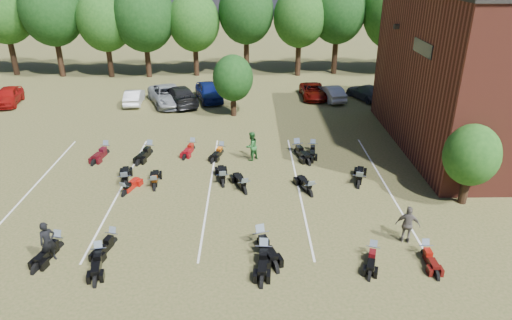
{
  "coord_description": "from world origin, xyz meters",
  "views": [
    {
      "loc": [
        -0.79,
        -19.91,
        12.06
      ],
      "look_at": [
        -0.38,
        4.0,
        1.2
      ],
      "focal_mm": 32.0,
      "sensor_mm": 36.0,
      "label": 1
    }
  ],
  "objects_px": {
    "motorcycle_0": "(59,248)",
    "motorcycle_3": "(261,245)",
    "person_grey": "(408,225)",
    "motorcycle_14": "(106,154)",
    "motorcycle_7": "(125,195)",
    "car_4": "(209,92)",
    "person_black": "(48,242)",
    "person_green": "(251,146)",
    "car_0": "(8,96)"
  },
  "relations": [
    {
      "from": "person_green",
      "to": "motorcycle_3",
      "type": "relative_size",
      "value": 0.74
    },
    {
      "from": "person_black",
      "to": "motorcycle_3",
      "type": "relative_size",
      "value": 0.73
    },
    {
      "from": "motorcycle_3",
      "to": "motorcycle_7",
      "type": "relative_size",
      "value": 1.25
    },
    {
      "from": "car_4",
      "to": "motorcycle_7",
      "type": "relative_size",
      "value": 2.34
    },
    {
      "from": "person_black",
      "to": "motorcycle_7",
      "type": "xyz_separation_m",
      "value": [
        1.75,
        5.78,
        -0.92
      ]
    },
    {
      "from": "person_black",
      "to": "motorcycle_14",
      "type": "relative_size",
      "value": 0.81
    },
    {
      "from": "person_black",
      "to": "motorcycle_14",
      "type": "distance_m",
      "value": 11.47
    },
    {
      "from": "person_black",
      "to": "person_grey",
      "type": "bearing_deg",
      "value": -40.93
    },
    {
      "from": "car_0",
      "to": "person_green",
      "type": "distance_m",
      "value": 24.27
    },
    {
      "from": "motorcycle_0",
      "to": "motorcycle_3",
      "type": "relative_size",
      "value": 0.89
    },
    {
      "from": "motorcycle_7",
      "to": "motorcycle_0",
      "type": "bearing_deg",
      "value": 88.55
    },
    {
      "from": "person_grey",
      "to": "motorcycle_0",
      "type": "height_order",
      "value": "person_grey"
    },
    {
      "from": "car_4",
      "to": "motorcycle_3",
      "type": "height_order",
      "value": "car_4"
    },
    {
      "from": "person_green",
      "to": "motorcycle_14",
      "type": "xyz_separation_m",
      "value": [
        -9.57,
        1.06,
        -0.94
      ]
    },
    {
      "from": "person_grey",
      "to": "motorcycle_14",
      "type": "relative_size",
      "value": 0.8
    },
    {
      "from": "car_4",
      "to": "person_grey",
      "type": "xyz_separation_m",
      "value": [
        10.69,
        -22.29,
        0.11
      ]
    },
    {
      "from": "person_grey",
      "to": "motorcycle_3",
      "type": "height_order",
      "value": "person_grey"
    },
    {
      "from": "motorcycle_14",
      "to": "person_black",
      "type": "bearing_deg",
      "value": -74.46
    },
    {
      "from": "motorcycle_7",
      "to": "car_0",
      "type": "bearing_deg",
      "value": -31.71
    },
    {
      "from": "motorcycle_7",
      "to": "person_grey",
      "type": "bearing_deg",
      "value": 179.46
    },
    {
      "from": "car_4",
      "to": "motorcycle_0",
      "type": "relative_size",
      "value": 2.11
    },
    {
      "from": "motorcycle_0",
      "to": "motorcycle_3",
      "type": "distance_m",
      "value": 9.06
    },
    {
      "from": "car_0",
      "to": "car_4",
      "type": "relative_size",
      "value": 0.94
    },
    {
      "from": "car_0",
      "to": "person_green",
      "type": "relative_size",
      "value": 2.37
    },
    {
      "from": "person_green",
      "to": "motorcycle_3",
      "type": "xyz_separation_m",
      "value": [
        0.34,
        -9.42,
        -0.94
      ]
    },
    {
      "from": "person_black",
      "to": "motorcycle_0",
      "type": "height_order",
      "value": "person_black"
    },
    {
      "from": "motorcycle_3",
      "to": "car_0",
      "type": "bearing_deg",
      "value": 116.78
    },
    {
      "from": "car_4",
      "to": "motorcycle_7",
      "type": "height_order",
      "value": "car_4"
    },
    {
      "from": "person_grey",
      "to": "motorcycle_14",
      "type": "bearing_deg",
      "value": -14.46
    },
    {
      "from": "motorcycle_7",
      "to": "motorcycle_3",
      "type": "bearing_deg",
      "value": 164.41
    },
    {
      "from": "car_4",
      "to": "person_grey",
      "type": "height_order",
      "value": "person_grey"
    },
    {
      "from": "person_green",
      "to": "motorcycle_14",
      "type": "distance_m",
      "value": 9.67
    },
    {
      "from": "car_4",
      "to": "motorcycle_0",
      "type": "distance_m",
      "value": 23.12
    },
    {
      "from": "person_black",
      "to": "person_green",
      "type": "xyz_separation_m",
      "value": [
        8.72,
        10.34,
        0.01
      ]
    },
    {
      "from": "person_grey",
      "to": "motorcycle_0",
      "type": "xyz_separation_m",
      "value": [
        -15.71,
        -0.26,
        -0.91
      ]
    },
    {
      "from": "car_4",
      "to": "motorcycle_14",
      "type": "height_order",
      "value": "car_4"
    },
    {
      "from": "person_black",
      "to": "motorcycle_14",
      "type": "bearing_deg",
      "value": 49.35
    },
    {
      "from": "person_green",
      "to": "person_black",
      "type": "bearing_deg",
      "value": 5.96
    },
    {
      "from": "motorcycle_7",
      "to": "motorcycle_14",
      "type": "xyz_separation_m",
      "value": [
        -2.59,
        5.62,
        0.0
      ]
    },
    {
      "from": "car_0",
      "to": "motorcycle_7",
      "type": "bearing_deg",
      "value": -60.24
    },
    {
      "from": "car_4",
      "to": "motorcycle_14",
      "type": "relative_size",
      "value": 2.06
    },
    {
      "from": "motorcycle_0",
      "to": "motorcycle_14",
      "type": "xyz_separation_m",
      "value": [
        -0.84,
        10.57,
        0.0
      ]
    },
    {
      "from": "person_grey",
      "to": "car_4",
      "type": "bearing_deg",
      "value": -46.9
    },
    {
      "from": "person_green",
      "to": "motorcycle_7",
      "type": "height_order",
      "value": "person_green"
    },
    {
      "from": "person_green",
      "to": "motorcycle_3",
      "type": "distance_m",
      "value": 9.48
    },
    {
      "from": "car_4",
      "to": "motorcycle_3",
      "type": "bearing_deg",
      "value": -96.03
    },
    {
      "from": "motorcycle_7",
      "to": "motorcycle_14",
      "type": "bearing_deg",
      "value": -47.2
    },
    {
      "from": "person_green",
      "to": "person_grey",
      "type": "height_order",
      "value": "person_green"
    },
    {
      "from": "motorcycle_0",
      "to": "motorcycle_7",
      "type": "xyz_separation_m",
      "value": [
        1.75,
        4.95,
        0.0
      ]
    },
    {
      "from": "person_black",
      "to": "motorcycle_0",
      "type": "distance_m",
      "value": 1.24
    }
  ]
}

